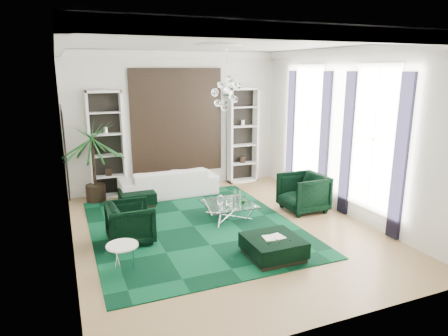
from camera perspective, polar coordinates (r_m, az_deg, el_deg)
name	(u,v)px	position (r m, az deg, el deg)	size (l,w,h in m)	color
floor	(225,230)	(8.56, 0.09, -8.92)	(6.00, 7.00, 0.02)	tan
ceiling	(225,42)	(7.90, 0.10, 17.54)	(6.00, 7.00, 0.02)	white
wall_back	(177,121)	(11.30, -6.79, 6.65)	(6.00, 0.02, 3.80)	silver
wall_front	(335,189)	(5.04, 15.61, -2.89)	(6.00, 0.02, 3.80)	silver
wall_left	(64,153)	(7.42, -21.92, 1.94)	(0.02, 7.00, 3.80)	silver
wall_right	(346,133)	(9.56, 17.06, 4.83)	(0.02, 7.00, 3.80)	silver
crown_molding	(225,48)	(7.90, 0.10, 16.74)	(6.00, 7.00, 0.18)	white
ceiling_medallion	(219,45)	(8.18, -0.74, 17.14)	(0.90, 0.90, 0.05)	white
tapestry	(177,121)	(11.25, -6.72, 6.62)	(2.50, 0.06, 2.80)	black
shelving_left	(107,145)	(10.82, -16.42, 3.18)	(0.90, 0.38, 2.80)	white
shelving_right	(243,136)	(11.86, 2.68, 4.64)	(0.90, 0.38, 2.80)	white
painting	(66,150)	(8.02, -21.69, 2.43)	(0.04, 1.30, 1.60)	black
window_near	(374,139)	(8.88, 20.62, 3.89)	(0.03, 1.10, 2.90)	white
curtain_near_a	(400,158)	(8.36, 23.90, 1.25)	(0.07, 0.30, 3.25)	black
curtain_near_b	(347,145)	(9.48, 17.15, 3.21)	(0.07, 0.30, 3.25)	black
window_far	(308,125)	(10.74, 11.91, 6.08)	(0.03, 1.10, 2.90)	white
curtain_far_a	(324,139)	(10.13, 14.15, 4.06)	(0.07, 0.30, 3.25)	black
curtain_far_b	(291,130)	(11.40, 9.50, 5.36)	(0.07, 0.30, 3.25)	black
rug	(193,227)	(8.73, -4.38, -8.34)	(4.20, 5.00, 0.02)	black
sofa	(168,182)	(10.81, -7.96, -1.98)	(2.56, 1.00, 0.75)	silver
armchair_left	(130,223)	(8.07, -13.22, -7.62)	(0.85, 0.88, 0.80)	black
armchair_right	(303,193)	(9.72, 11.24, -3.48)	(0.96, 0.99, 0.90)	black
coffee_table	(229,211)	(9.11, 0.66, -6.14)	(1.08, 1.08, 0.37)	white
ottoman_side	(137,198)	(10.23, -12.29, -4.21)	(0.83, 0.83, 0.37)	black
ottoman_front	(273,248)	(7.38, 7.03, -11.22)	(0.95, 0.95, 0.38)	black
book	(273,237)	(7.29, 7.08, -9.76)	(0.39, 0.26, 0.03)	white
side_table	(123,259)	(6.98, -14.21, -12.55)	(0.53, 0.53, 0.51)	white
palm	(93,151)	(10.51, -18.27, 2.38)	(1.67, 1.67, 2.67)	#1C5421
chandelier	(227,92)	(8.36, 0.41, 10.76)	(0.82, 0.82, 0.74)	white
table_plant	(244,199)	(8.92, 2.85, -4.51)	(0.13, 0.11, 0.24)	#1C5421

